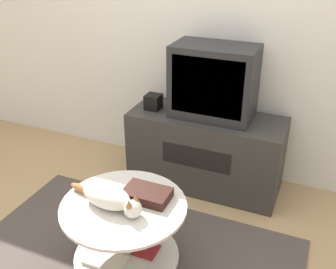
% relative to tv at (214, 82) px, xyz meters
% --- Properties ---
extents(wall_back, '(8.00, 0.05, 2.60)m').
position_rel_tv_xyz_m(wall_back, '(-0.17, 0.28, 0.45)').
color(wall_back, silver).
rests_on(wall_back, ground_plane).
extents(tv_stand, '(1.15, 0.45, 0.59)m').
position_rel_tv_xyz_m(tv_stand, '(-0.03, -0.03, -0.55)').
color(tv_stand, '#33302D').
rests_on(tv_stand, ground_plane).
extents(tv, '(0.58, 0.34, 0.52)m').
position_rel_tv_xyz_m(tv, '(0.00, 0.00, 0.00)').
color(tv, '#232326').
rests_on(tv, tv_stand).
extents(speaker, '(0.11, 0.11, 0.11)m').
position_rel_tv_xyz_m(speaker, '(-0.45, -0.06, -0.20)').
color(speaker, black).
rests_on(speaker, tv_stand).
extents(coffee_table, '(0.68, 0.68, 0.48)m').
position_rel_tv_xyz_m(coffee_table, '(-0.15, -1.09, -0.53)').
color(coffee_table, '#B2B2B7').
rests_on(coffee_table, rug).
extents(dvd_box, '(0.25, 0.16, 0.05)m').
position_rel_tv_xyz_m(dvd_box, '(-0.05, -0.99, -0.33)').
color(dvd_box, black).
rests_on(dvd_box, coffee_table).
extents(cat, '(0.49, 0.21, 0.12)m').
position_rel_tv_xyz_m(cat, '(-0.21, -1.13, -0.30)').
color(cat, silver).
rests_on(cat, coffee_table).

